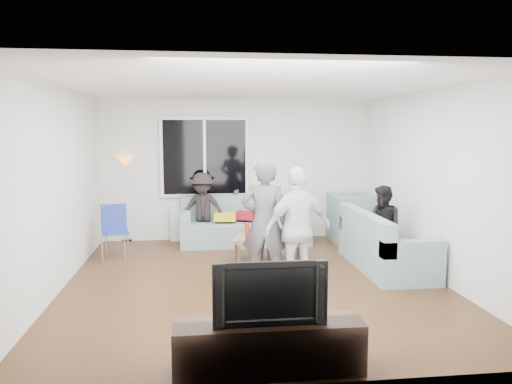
{
  "coord_description": "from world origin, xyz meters",
  "views": [
    {
      "loc": [
        -0.75,
        -6.43,
        2.04
      ],
      "look_at": [
        0.1,
        0.6,
        1.15
      ],
      "focal_mm": 34.62,
      "sensor_mm": 36.0,
      "label": 1
    }
  ],
  "objects": [
    {
      "name": "bottle_d",
      "position": [
        0.59,
        0.84,
        0.52
      ],
      "size": [
        0.07,
        0.07,
        0.24
      ],
      "primitive_type": "cylinder",
      "color": "orange",
      "rests_on": "coffee_table"
    },
    {
      "name": "window_frame",
      "position": [
        -0.6,
        2.69,
        1.55
      ],
      "size": [
        1.62,
        0.06,
        1.47
      ],
      "primitive_type": "cube",
      "color": "white",
      "rests_on": "wall_back"
    },
    {
      "name": "floor_lamp",
      "position": [
        -2.05,
        2.79,
        0.78
      ],
      "size": [
        0.32,
        0.32,
        1.56
      ],
      "primitive_type": null,
      "color": "orange",
      "rests_on": "floor"
    },
    {
      "name": "floor",
      "position": [
        0.0,
        0.0,
        -0.02
      ],
      "size": [
        5.0,
        5.5,
        0.04
      ],
      "primitive_type": "cube",
      "color": "#56351C",
      "rests_on": "ground"
    },
    {
      "name": "wall_right",
      "position": [
        2.52,
        0.0,
        1.3
      ],
      "size": [
        0.04,
        5.5,
        2.6
      ],
      "primitive_type": "cube",
      "color": "silver",
      "rests_on": "ground"
    },
    {
      "name": "sofa_back_section",
      "position": [
        0.1,
        2.27,
        0.42
      ],
      "size": [
        2.3,
        0.85,
        0.85
      ],
      "primitive_type": null,
      "color": "gray",
      "rests_on": "floor"
    },
    {
      "name": "cushion_yellow",
      "position": [
        -0.26,
        2.25,
        0.51
      ],
      "size": [
        0.41,
        0.36,
        0.14
      ],
      "primitive_type": "cube",
      "rotation": [
        0.0,
        0.0,
        -0.11
      ],
      "color": "gold",
      "rests_on": "sofa_back_section"
    },
    {
      "name": "spectator_back",
      "position": [
        -0.65,
        2.3,
        0.65
      ],
      "size": [
        0.91,
        0.62,
        1.29
      ],
      "primitive_type": "imported",
      "rotation": [
        0.0,
        0.0,
        -0.18
      ],
      "color": "black",
      "rests_on": "floor"
    },
    {
      "name": "television",
      "position": [
        -0.17,
        -2.5,
        0.71
      ],
      "size": [
        0.95,
        0.12,
        0.55
      ],
      "primitive_type": "imported",
      "color": "black",
      "rests_on": "tv_console"
    },
    {
      "name": "cushion_red",
      "position": [
        0.12,
        2.33,
        0.51
      ],
      "size": [
        0.45,
        0.43,
        0.13
      ],
      "primitive_type": "cube",
      "rotation": [
        0.0,
        0.0,
        -0.45
      ],
      "color": "maroon",
      "rests_on": "sofa_back_section"
    },
    {
      "name": "wall_front",
      "position": [
        0.0,
        -2.77,
        1.3
      ],
      "size": [
        5.0,
        0.04,
        2.6
      ],
      "primitive_type": "cube",
      "color": "silver",
      "rests_on": "ground"
    },
    {
      "name": "wall_back",
      "position": [
        0.0,
        2.77,
        1.3
      ],
      "size": [
        5.0,
        0.04,
        2.6
      ],
      "primitive_type": "cube",
      "color": "silver",
      "rests_on": "ground"
    },
    {
      "name": "wall_left",
      "position": [
        -2.52,
        0.0,
        1.3
      ],
      "size": [
        0.04,
        5.5,
        2.6
      ],
      "primitive_type": "cube",
      "color": "silver",
      "rests_on": "ground"
    },
    {
      "name": "player_right",
      "position": [
        0.52,
        -0.37,
        0.79
      ],
      "size": [
        1.0,
        0.65,
        1.59
      ],
      "primitive_type": "imported",
      "rotation": [
        0.0,
        0.0,
        3.46
      ],
      "color": "silver",
      "rests_on": "floor"
    },
    {
      "name": "player_left",
      "position": [
        0.11,
        -0.21,
        0.84
      ],
      "size": [
        0.7,
        0.55,
        1.68
      ],
      "primitive_type": "imported",
      "rotation": [
        0.0,
        0.0,
        2.88
      ],
      "color": "#49494E",
      "rests_on": "floor"
    },
    {
      "name": "side_chair",
      "position": [
        -2.05,
        1.45,
        0.43
      ],
      "size": [
        0.48,
        0.48,
        0.86
      ],
      "primitive_type": null,
      "rotation": [
        0.0,
        0.0,
        0.22
      ],
      "color": "#223794",
      "rests_on": "floor"
    },
    {
      "name": "ceiling",
      "position": [
        0.0,
        0.0,
        2.62
      ],
      "size": [
        5.0,
        5.5,
        0.04
      ],
      "primitive_type": "cube",
      "color": "white",
      "rests_on": "ground"
    },
    {
      "name": "bottle_a",
      "position": [
        0.01,
        1.0,
        0.51
      ],
      "size": [
        0.07,
        0.07,
        0.22
      ],
      "primitive_type": "cylinder",
      "color": "red",
      "rests_on": "coffee_table"
    },
    {
      "name": "radiator",
      "position": [
        -0.6,
        2.65,
        0.31
      ],
      "size": [
        1.3,
        0.12,
        0.62
      ],
      "primitive_type": "cube",
      "color": "silver",
      "rests_on": "floor"
    },
    {
      "name": "tv_console",
      "position": [
        -0.17,
        -2.5,
        0.22
      ],
      "size": [
        1.6,
        0.4,
        0.44
      ],
      "primitive_type": "cube",
      "color": "black",
      "rests_on": "floor"
    },
    {
      "name": "window_mullion",
      "position": [
        -0.6,
        2.64,
        1.55
      ],
      "size": [
        0.05,
        0.03,
        1.35
      ],
      "primitive_type": "cube",
      "color": "white",
      "rests_on": "window_frame"
    },
    {
      "name": "coffee_table",
      "position": [
        0.35,
        0.93,
        0.2
      ],
      "size": [
        1.22,
        0.87,
        0.4
      ],
      "primitive_type": "cube",
      "rotation": [
        0.0,
        0.0,
        -0.26
      ],
      "color": "olive",
      "rests_on": "floor"
    },
    {
      "name": "bottle_c",
      "position": [
        0.4,
        1.13,
        0.51
      ],
      "size": [
        0.07,
        0.07,
        0.22
      ],
      "primitive_type": "cylinder",
      "color": "black",
      "rests_on": "coffee_table"
    },
    {
      "name": "spectator_right",
      "position": [
        2.02,
        0.57,
        0.61
      ],
      "size": [
        0.62,
        0.71,
        1.22
      ],
      "primitive_type": "imported",
      "rotation": [
        0.0,
        0.0,
        -1.26
      ],
      "color": "black",
      "rests_on": "floor"
    },
    {
      "name": "potted_plant",
      "position": [
        -0.06,
        2.62,
        0.79
      ],
      "size": [
        0.2,
        0.18,
        0.33
      ],
      "primitive_type": "imported",
      "rotation": [
        0.0,
        0.0,
        0.16
      ],
      "color": "#326C2B",
      "rests_on": "radiator"
    },
    {
      "name": "window_glass",
      "position": [
        -0.6,
        2.65,
        1.55
      ],
      "size": [
        1.5,
        0.02,
        1.35
      ],
      "primitive_type": "cube",
      "color": "black",
      "rests_on": "window_frame"
    },
    {
      "name": "sofa_right_section",
      "position": [
        2.02,
        0.44,
        0.42
      ],
      "size": [
        2.0,
        0.85,
        0.85
      ],
      "primitive_type": null,
      "rotation": [
        0.0,
        0.0,
        1.57
      ],
      "color": "gray",
      "rests_on": "floor"
    },
    {
      "name": "sofa_corner",
      "position": [
        2.14,
        2.27,
        0.42
      ],
      "size": [
        0.85,
        0.85,
        0.85
      ],
      "primitive_type": "cube",
      "color": "gray",
      "rests_on": "floor"
    },
    {
      "name": "pitcher",
      "position": [
        0.21,
        1.01,
        0.49
      ],
      "size": [
        0.17,
        0.17,
        0.17
      ],
      "primitive_type": "cylinder",
      "color": "maroon",
      "rests_on": "coffee_table"
    },
    {
      "name": "vase",
      "position": [
        -0.97,
        2.62,
        0.7
      ],
      "size": [
        0.2,
        0.2,
        0.17
      ],
      "primitive_type": "imported",
      "rotation": [
        0.0,
        0.0,
        0.34
      ],
      "color": "white",
      "rests_on": "radiator"
    }
  ]
}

